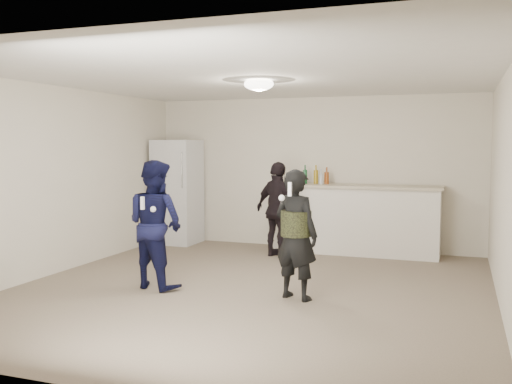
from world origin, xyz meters
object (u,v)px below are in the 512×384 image
(fridge, at_px, (178,192))
(man, at_px, (155,224))
(counter, at_px, (354,221))
(shaker, at_px, (291,178))
(spectator, at_px, (278,210))
(woman, at_px, (296,234))

(fridge, bearing_deg, man, -67.35)
(counter, distance_m, shaker, 1.22)
(man, bearing_deg, fridge, -51.57)
(spectator, bearing_deg, fridge, 8.92)
(shaker, bearing_deg, spectator, -91.19)
(man, height_order, spectator, man)
(woman, distance_m, spectator, 2.40)
(counter, bearing_deg, spectator, -147.86)
(counter, height_order, fridge, fridge)
(fridge, distance_m, shaker, 2.06)
(counter, xyz_separation_m, shaker, (-1.04, -0.01, 0.65))
(shaker, relative_size, man, 0.11)
(counter, xyz_separation_m, woman, (-0.14, -2.89, 0.20))
(spectator, bearing_deg, woman, 137.37)
(counter, relative_size, man, 1.69)
(fridge, height_order, shaker, fridge)
(counter, relative_size, fridge, 1.44)
(man, bearing_deg, shaker, -90.16)
(counter, xyz_separation_m, man, (-1.88, -2.95, 0.24))
(fridge, distance_m, man, 3.12)
(counter, xyz_separation_m, fridge, (-3.08, -0.07, 0.38))
(shaker, distance_m, woman, 3.05)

